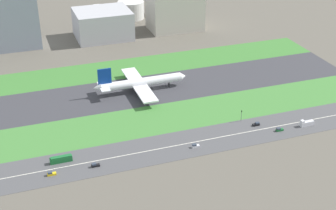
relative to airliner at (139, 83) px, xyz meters
The scene contains 21 objects.
ground_plane 13.34m from the airliner, ahead, with size 800.00×800.00×0.00m, color #5B564C.
runway 13.32m from the airliner, ahead, with size 280.00×46.00×0.10m, color #38383D.
grass_median_north 43.11m from the airliner, 73.94° to the left, with size 280.00×36.00×0.10m, color #3D7A33.
grass_median_south 43.11m from the airliner, 73.94° to the right, with size 280.00×36.00×0.10m, color #427F38.
highway 74.21m from the airliner, 80.82° to the right, with size 280.00×28.00×0.10m, color #4C4C4F.
highway_centerline 74.20m from the airliner, 80.82° to the right, with size 266.00×0.50×0.01m, color silver.
airliner is the anchor object (origin of this frame).
bus_0 92.59m from the airliner, 132.67° to the right, with size 11.60×2.50×3.50m.
car_2 78.70m from the airliner, 83.41° to the right, with size 4.40×1.80×2.00m.
truck_0 111.97m from the airliner, 44.20° to the right, with size 8.40×2.50×4.00m.
car_3 85.96m from the airliner, 52.42° to the right, with size 4.40×1.80×2.00m.
car_5 104.38m from the airliner, 131.56° to the right, with size 4.40×1.80×2.00m.
car_4 99.75m from the airliner, 51.54° to the right, with size 4.40×1.80×2.00m.
car_1 91.11m from the airliner, 120.95° to the right, with size 4.40×1.80×2.00m.
traffic_light 75.79m from the airliner, 52.37° to the right, with size 0.36×0.50×7.20m.
terminal_building 139.14m from the airliner, 124.45° to the left, with size 51.05×24.56×43.92m, color gray.
hangar_building 114.15m from the airliner, 89.59° to the left, with size 46.90×39.42×24.11m, color #B2B2B7.
office_tower 133.20m from the airliner, 59.39° to the left, with size 46.79×30.81×40.38m, color beige.
fuel_tank_west 159.15m from the airliner, 87.57° to the left, with size 18.68×18.68×14.47m, color silver.
fuel_tank_centre 163.60m from the airliner, 76.39° to the left, with size 25.29×25.29×16.55m, color silver.
fuel_tank_east 175.74m from the airliner, 64.79° to the left, with size 24.05×24.05×12.10m, color silver.
Camera 1 is at (-91.86, -285.61, 144.57)m, focal length 51.82 mm.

